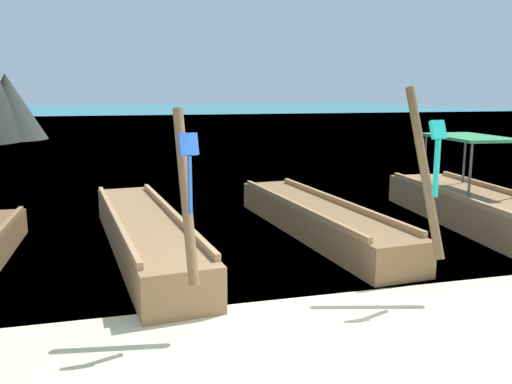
{
  "coord_description": "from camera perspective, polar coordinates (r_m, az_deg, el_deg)",
  "views": [
    {
      "loc": [
        -2.25,
        -5.06,
        2.72
      ],
      "look_at": [
        0.0,
        3.33,
        1.08
      ],
      "focal_mm": 37.42,
      "sensor_mm": 36.0,
      "label": 1
    }
  ],
  "objects": [
    {
      "name": "longtail_boat_turquoise_ribbon",
      "position": [
        10.32,
        6.63,
        -2.9
      ],
      "size": [
        1.52,
        6.52,
        2.79
      ],
      "color": "brown",
      "rests_on": "ground"
    },
    {
      "name": "sea_water",
      "position": [
        66.48,
        -13.21,
        8.05
      ],
      "size": [
        120.0,
        120.0,
        0.0
      ],
      "primitive_type": "plane",
      "color": "#147A89",
      "rests_on": "ground"
    },
    {
      "name": "longtail_boat_green_ribbon",
      "position": [
        11.63,
        23.29,
        -1.82
      ],
      "size": [
        1.91,
        6.77,
        2.74
      ],
      "color": "olive",
      "rests_on": "ground"
    },
    {
      "name": "longtail_boat_blue_ribbon",
      "position": [
        9.32,
        -11.77,
        -4.44
      ],
      "size": [
        1.64,
        6.53,
        2.55
      ],
      "color": "olive",
      "rests_on": "ground"
    },
    {
      "name": "ground",
      "position": [
        6.17,
        8.37,
        -15.6
      ],
      "size": [
        120.0,
        120.0,
        0.0
      ],
      "primitive_type": "plane",
      "color": "beige"
    }
  ]
}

